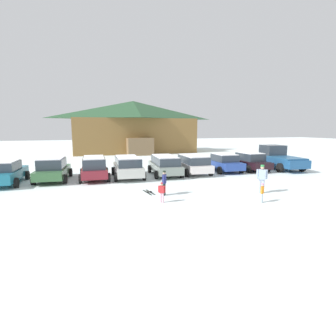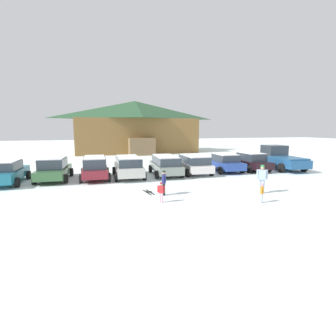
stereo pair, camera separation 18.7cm
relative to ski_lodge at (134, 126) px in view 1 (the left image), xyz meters
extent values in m
plane|color=white|center=(-0.94, -32.63, -4.03)|extent=(160.00, 160.00, 0.00)
cube|color=brown|center=(0.00, 0.06, -1.42)|extent=(18.06, 8.84, 5.21)
pyramid|color=#284E2F|center=(0.00, 0.06, 2.55)|extent=(18.66, 9.44, 2.73)
cube|color=brown|center=(-0.02, -5.21, -2.83)|extent=(3.61, 1.82, 2.40)
cube|color=#1D6B84|center=(-12.47, -21.48, -3.38)|extent=(1.88, 4.60, 0.65)
cube|color=#2D3842|center=(-12.48, -21.71, -2.77)|extent=(1.59, 2.41, 0.58)
cube|color=white|center=(-12.48, -21.71, -2.45)|extent=(1.48, 2.29, 0.06)
cylinder|color=black|center=(-11.49, -20.11, -3.71)|extent=(0.24, 0.65, 0.64)
cylinder|color=black|center=(-11.60, -22.92, -3.71)|extent=(0.24, 0.65, 0.64)
cube|color=#356238|center=(-9.61, -21.02, -3.41)|extent=(2.20, 4.64, 0.58)
cube|color=#2D3842|center=(-9.63, -21.24, -2.77)|extent=(1.82, 2.46, 0.71)
cube|color=white|center=(-9.63, -21.24, -2.38)|extent=(1.70, 2.34, 0.06)
cylinder|color=black|center=(-10.52, -19.55, -3.71)|extent=(0.27, 0.65, 0.64)
cylinder|color=black|center=(-8.50, -19.70, -3.71)|extent=(0.27, 0.65, 0.64)
cylinder|color=black|center=(-10.72, -22.34, -3.71)|extent=(0.27, 0.65, 0.64)
cylinder|color=black|center=(-8.70, -22.49, -3.71)|extent=(0.27, 0.65, 0.64)
cube|color=maroon|center=(-6.73, -21.42, -3.41)|extent=(1.85, 4.32, 0.58)
cube|color=#2D3842|center=(-6.73, -21.51, -2.77)|extent=(1.62, 3.29, 0.71)
cube|color=white|center=(-6.73, -21.51, -2.38)|extent=(1.51, 3.12, 0.06)
cylinder|color=black|center=(-7.65, -20.08, -3.71)|extent=(0.23, 0.64, 0.64)
cylinder|color=black|center=(-5.75, -20.12, -3.71)|extent=(0.23, 0.64, 0.64)
cylinder|color=black|center=(-7.71, -22.73, -3.71)|extent=(0.23, 0.64, 0.64)
cylinder|color=black|center=(-5.81, -22.77, -3.71)|extent=(0.23, 0.64, 0.64)
cube|color=beige|center=(-4.25, -21.50, -3.38)|extent=(2.05, 4.71, 0.66)
cube|color=#2D3842|center=(-4.26, -21.59, -2.76)|extent=(1.78, 3.59, 0.59)
cube|color=white|center=(-4.26, -21.59, -2.43)|extent=(1.66, 3.41, 0.06)
cylinder|color=black|center=(-5.23, -20.02, -3.71)|extent=(0.24, 0.65, 0.64)
cylinder|color=black|center=(-3.19, -20.09, -3.71)|extent=(0.24, 0.65, 0.64)
cylinder|color=black|center=(-5.32, -22.90, -3.71)|extent=(0.24, 0.65, 0.64)
cylinder|color=black|center=(-3.28, -22.97, -3.71)|extent=(0.24, 0.65, 0.64)
cube|color=gray|center=(-1.22, -21.35, -3.41)|extent=(2.12, 4.85, 0.60)
cube|color=#2D3842|center=(-1.23, -21.44, -2.80)|extent=(1.83, 3.70, 0.60)
cube|color=white|center=(-1.23, -21.44, -2.47)|extent=(1.71, 3.51, 0.06)
cylinder|color=black|center=(-2.13, -19.82, -3.71)|extent=(0.26, 0.65, 0.64)
cylinder|color=black|center=(-0.14, -19.93, -3.71)|extent=(0.26, 0.65, 0.64)
cylinder|color=black|center=(-2.30, -22.76, -3.71)|extent=(0.26, 0.65, 0.64)
cylinder|color=black|center=(-0.31, -22.87, -3.71)|extent=(0.26, 0.65, 0.64)
cube|color=silver|center=(1.24, -21.33, -3.42)|extent=(2.06, 4.57, 0.58)
cube|color=#2D3842|center=(1.24, -21.42, -2.83)|extent=(1.79, 3.48, 0.59)
cube|color=white|center=(1.24, -21.42, -2.51)|extent=(1.67, 3.30, 0.06)
cylinder|color=black|center=(0.29, -19.89, -3.71)|extent=(0.25, 0.65, 0.64)
cylinder|color=black|center=(2.31, -19.98, -3.71)|extent=(0.25, 0.65, 0.64)
cylinder|color=black|center=(0.18, -22.68, -3.71)|extent=(0.25, 0.65, 0.64)
cylinder|color=black|center=(2.20, -22.76, -3.71)|extent=(0.25, 0.65, 0.64)
cube|color=#28469C|center=(4.29, -20.97, -3.41)|extent=(2.00, 4.47, 0.60)
cube|color=#2D3842|center=(4.28, -21.19, -2.82)|extent=(1.71, 2.34, 0.58)
cube|color=white|center=(4.28, -21.19, -2.50)|extent=(1.60, 2.23, 0.06)
cylinder|color=black|center=(3.33, -19.57, -3.71)|extent=(0.24, 0.65, 0.64)
cylinder|color=black|center=(5.33, -19.63, -3.71)|extent=(0.24, 0.65, 0.64)
cylinder|color=black|center=(3.25, -22.31, -3.71)|extent=(0.24, 0.65, 0.64)
cylinder|color=black|center=(5.25, -22.37, -3.71)|extent=(0.24, 0.65, 0.64)
cube|color=black|center=(6.85, -21.00, -3.42)|extent=(1.82, 4.76, 0.58)
cube|color=#2D3842|center=(6.84, -21.24, -2.80)|extent=(1.59, 2.48, 0.65)
cube|color=white|center=(6.84, -21.24, -2.45)|extent=(1.48, 2.35, 0.06)
cylinder|color=black|center=(5.89, -19.53, -3.71)|extent=(0.22, 0.64, 0.64)
cylinder|color=black|center=(7.82, -19.54, -3.71)|extent=(0.22, 0.64, 0.64)
cylinder|color=black|center=(5.87, -22.47, -3.71)|extent=(0.22, 0.64, 0.64)
cylinder|color=black|center=(7.80, -22.48, -3.71)|extent=(0.22, 0.64, 0.64)
cube|color=#215183|center=(9.90, -21.42, -3.28)|extent=(2.56, 5.92, 0.70)
cube|color=#2D3842|center=(10.01, -20.27, -2.40)|extent=(2.02, 2.01, 1.05)
cube|color=#255985|center=(9.80, -22.42, -2.87)|extent=(2.31, 3.34, 0.12)
cylinder|color=black|center=(8.97, -19.59, -3.63)|extent=(0.34, 0.82, 0.80)
cylinder|color=black|center=(11.16, -19.81, -3.63)|extent=(0.34, 0.82, 0.80)
cylinder|color=black|center=(8.64, -23.03, -3.63)|extent=(0.34, 0.82, 0.80)
cylinder|color=black|center=(10.83, -23.24, -3.63)|extent=(0.34, 0.82, 0.80)
cylinder|color=#EAAFC6|center=(-3.59, -28.98, -3.77)|extent=(0.09, 0.09, 0.51)
cylinder|color=#EAAFC6|center=(-3.69, -28.92, -3.77)|extent=(0.09, 0.09, 0.51)
cube|color=red|center=(-3.64, -28.95, -3.33)|extent=(0.29, 0.25, 0.36)
cylinder|color=red|center=(-3.50, -29.02, -3.32)|extent=(0.07, 0.07, 0.35)
cylinder|color=red|center=(-3.78, -28.87, -3.32)|extent=(0.07, 0.07, 0.35)
sphere|color=tan|center=(-3.64, -28.95, -3.08)|extent=(0.13, 0.13, 0.13)
cylinder|color=#AE292F|center=(-3.64, -28.95, -3.01)|extent=(0.13, 0.13, 0.06)
cylinder|color=#A4B1CD|center=(2.55, -28.81, -3.62)|extent=(0.15, 0.15, 0.82)
cylinder|color=#A4B1CD|center=(2.40, -28.71, -3.62)|extent=(0.15, 0.15, 0.82)
cube|color=#A4BAD8|center=(2.48, -28.76, -2.92)|extent=(0.47, 0.41, 0.58)
cylinder|color=#A4BAD8|center=(2.69, -28.89, -2.90)|extent=(0.11, 0.11, 0.55)
cylinder|color=#A4BAD8|center=(2.26, -28.63, -2.90)|extent=(0.11, 0.11, 0.55)
sphere|color=tan|center=(2.48, -28.76, -2.52)|extent=(0.21, 0.21, 0.21)
cylinder|color=green|center=(2.48, -28.76, -2.41)|extent=(0.20, 0.20, 0.10)
cylinder|color=#A0B9CE|center=(1.22, -30.49, -3.78)|extent=(0.09, 0.09, 0.49)
cylinder|color=#A0B9CE|center=(1.30, -30.41, -3.78)|extent=(0.09, 0.09, 0.49)
cube|color=orange|center=(1.26, -30.45, -3.37)|extent=(0.27, 0.27, 0.34)
cylinder|color=orange|center=(1.15, -30.56, -3.36)|extent=(0.07, 0.07, 0.33)
cylinder|color=orange|center=(1.37, -30.34, -3.36)|extent=(0.07, 0.07, 0.33)
sphere|color=tan|center=(1.26, -30.45, -3.13)|extent=(0.12, 0.12, 0.12)
cylinder|color=pink|center=(1.26, -30.45, -3.07)|extent=(0.12, 0.12, 0.06)
cylinder|color=black|center=(-3.12, -27.62, -3.68)|extent=(0.13, 0.13, 0.69)
cylinder|color=black|center=(-3.06, -27.48, -3.68)|extent=(0.13, 0.13, 0.69)
cube|color=navy|center=(-3.09, -27.55, -3.09)|extent=(0.32, 0.39, 0.49)
cylinder|color=navy|center=(-3.18, -27.74, -3.08)|extent=(0.09, 0.09, 0.46)
cylinder|color=navy|center=(-3.01, -27.35, -3.08)|extent=(0.09, 0.09, 0.46)
sphere|color=tan|center=(-3.09, -27.55, -2.76)|extent=(0.18, 0.18, 0.18)
cylinder|color=#202C1F|center=(-3.09, -27.55, -2.66)|extent=(0.17, 0.17, 0.08)
cube|color=black|center=(-3.90, -26.70, -4.02)|extent=(0.29, 1.34, 0.02)
cube|color=black|center=(-3.89, -26.75, -3.98)|extent=(0.11, 0.21, 0.06)
cube|color=black|center=(-3.70, -26.67, -4.02)|extent=(0.29, 1.34, 0.02)
cube|color=black|center=(-3.69, -26.72, -3.98)|extent=(0.11, 0.21, 0.06)
camera|label=1|loc=(-7.19, -41.44, -0.25)|focal=28.00mm
camera|label=2|loc=(-7.01, -41.49, -0.25)|focal=28.00mm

